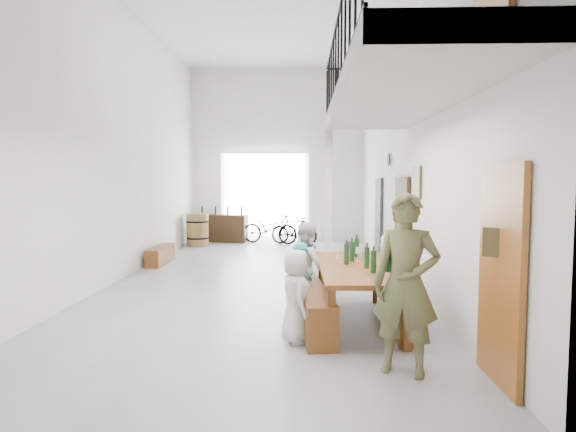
{
  "coord_description": "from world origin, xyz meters",
  "views": [
    {
      "loc": [
        0.84,
        -9.43,
        1.93
      ],
      "look_at": [
        0.55,
        -0.5,
        1.27
      ],
      "focal_mm": 30.0,
      "sensor_mm": 36.0,
      "label": 1
    }
  ],
  "objects_px": {
    "side_bench": "(161,255)",
    "host_standing": "(406,284)",
    "bench_inner": "(311,305)",
    "oak_barrel": "(198,230)",
    "serving_counter": "(222,228)",
    "tasting_table": "(357,272)",
    "bicycle_near": "(270,228)"
  },
  "relations": [
    {
      "from": "side_bench",
      "to": "host_standing",
      "type": "distance_m",
      "value": 7.69
    },
    {
      "from": "host_standing",
      "to": "tasting_table",
      "type": "bearing_deg",
      "value": 121.87
    },
    {
      "from": "oak_barrel",
      "to": "serving_counter",
      "type": "distance_m",
      "value": 1.16
    },
    {
      "from": "host_standing",
      "to": "oak_barrel",
      "type": "bearing_deg",
      "value": 136.34
    },
    {
      "from": "serving_counter",
      "to": "side_bench",
      "type": "bearing_deg",
      "value": -90.92
    },
    {
      "from": "tasting_table",
      "to": "bench_inner",
      "type": "bearing_deg",
      "value": -173.53
    },
    {
      "from": "tasting_table",
      "to": "serving_counter",
      "type": "bearing_deg",
      "value": 109.99
    },
    {
      "from": "tasting_table",
      "to": "bench_inner",
      "type": "relative_size",
      "value": 1.11
    },
    {
      "from": "tasting_table",
      "to": "side_bench",
      "type": "relative_size",
      "value": 1.77
    },
    {
      "from": "tasting_table",
      "to": "serving_counter",
      "type": "xyz_separation_m",
      "value": [
        -3.32,
        8.64,
        -0.28
      ]
    },
    {
      "from": "host_standing",
      "to": "bicycle_near",
      "type": "distance_m",
      "value": 10.13
    },
    {
      "from": "side_bench",
      "to": "serving_counter",
      "type": "bearing_deg",
      "value": 79.5
    },
    {
      "from": "bench_inner",
      "to": "host_standing",
      "type": "distance_m",
      "value": 1.97
    },
    {
      "from": "bicycle_near",
      "to": "serving_counter",
      "type": "bearing_deg",
      "value": 93.61
    },
    {
      "from": "bench_inner",
      "to": "serving_counter",
      "type": "xyz_separation_m",
      "value": [
        -2.69,
        8.72,
        0.16
      ]
    },
    {
      "from": "bench_inner",
      "to": "oak_barrel",
      "type": "relative_size",
      "value": 2.33
    },
    {
      "from": "oak_barrel",
      "to": "bicycle_near",
      "type": "distance_m",
      "value": 2.18
    },
    {
      "from": "tasting_table",
      "to": "bicycle_near",
      "type": "xyz_separation_m",
      "value": [
        -1.77,
        8.21,
        -0.24
      ]
    },
    {
      "from": "bench_inner",
      "to": "host_standing",
      "type": "height_order",
      "value": "host_standing"
    },
    {
      "from": "tasting_table",
      "to": "host_standing",
      "type": "xyz_separation_m",
      "value": [
        0.29,
        -1.7,
        0.2
      ]
    },
    {
      "from": "tasting_table",
      "to": "side_bench",
      "type": "bearing_deg",
      "value": 130.53
    },
    {
      "from": "serving_counter",
      "to": "bicycle_near",
      "type": "height_order",
      "value": "bicycle_near"
    },
    {
      "from": "tasting_table",
      "to": "bench_inner",
      "type": "height_order",
      "value": "tasting_table"
    },
    {
      "from": "oak_barrel",
      "to": "serving_counter",
      "type": "height_order",
      "value": "oak_barrel"
    },
    {
      "from": "oak_barrel",
      "to": "serving_counter",
      "type": "bearing_deg",
      "value": 62.01
    },
    {
      "from": "oak_barrel",
      "to": "serving_counter",
      "type": "xyz_separation_m",
      "value": [
        0.55,
        1.03,
        -0.06
      ]
    },
    {
      "from": "bench_inner",
      "to": "serving_counter",
      "type": "relative_size",
      "value": 1.4
    },
    {
      "from": "host_standing",
      "to": "bicycle_near",
      "type": "bearing_deg",
      "value": 124.01
    },
    {
      "from": "oak_barrel",
      "to": "host_standing",
      "type": "relative_size",
      "value": 0.53
    },
    {
      "from": "tasting_table",
      "to": "side_bench",
      "type": "xyz_separation_m",
      "value": [
        -4.07,
        4.59,
        -0.51
      ]
    },
    {
      "from": "side_bench",
      "to": "bicycle_near",
      "type": "height_order",
      "value": "bicycle_near"
    },
    {
      "from": "side_bench",
      "to": "serving_counter",
      "type": "height_order",
      "value": "serving_counter"
    }
  ]
}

